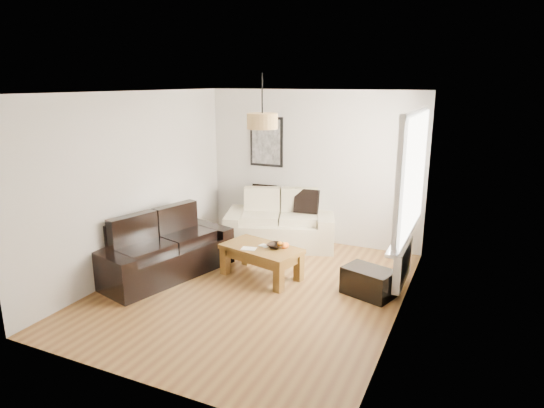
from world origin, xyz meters
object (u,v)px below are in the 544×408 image
at_px(coffee_table, 261,262).
at_px(ottoman, 369,282).
at_px(sofa_leather, 163,246).
at_px(loveseat_cream, 280,220).

distance_m(coffee_table, ottoman, 1.53).
bearing_deg(sofa_leather, loveseat_cream, -14.28).
xyz_separation_m(sofa_leather, coffee_table, (1.35, 0.47, -0.19)).
bearing_deg(ottoman, loveseat_cream, 144.63).
bearing_deg(coffee_table, sofa_leather, -160.64).
bearing_deg(loveseat_cream, sofa_leather, -138.94).
bearing_deg(coffee_table, loveseat_cream, 102.75).
distance_m(loveseat_cream, sofa_leather, 2.12).
bearing_deg(coffee_table, ottoman, 2.31).
distance_m(sofa_leather, coffee_table, 1.44).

